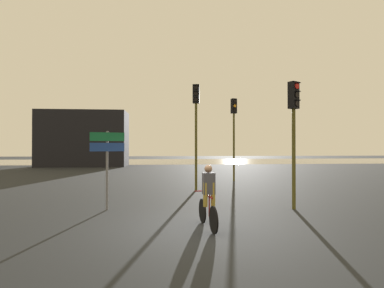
{
  "coord_description": "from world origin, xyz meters",
  "views": [
    {
      "loc": [
        -0.58,
        -7.67,
        2.07
      ],
      "look_at": [
        0.5,
        5.0,
        2.2
      ],
      "focal_mm": 28.0,
      "sensor_mm": 36.0,
      "label": 1
    }
  ],
  "objects_px": {
    "distant_building": "(84,139)",
    "traffic_light_near_right": "(294,120)",
    "traffic_light_center": "(196,117)",
    "direction_sign_post": "(107,155)",
    "traffic_light_far_right": "(234,124)",
    "cyclist": "(208,196)"
  },
  "relations": [
    {
      "from": "distant_building",
      "to": "traffic_light_near_right",
      "type": "xyz_separation_m",
      "value": [
        13.14,
        -23.52,
        0.01
      ]
    },
    {
      "from": "distant_building",
      "to": "direction_sign_post",
      "type": "distance_m",
      "value": 24.2
    },
    {
      "from": "direction_sign_post",
      "to": "traffic_light_center",
      "type": "bearing_deg",
      "value": -144.31
    },
    {
      "from": "direction_sign_post",
      "to": "traffic_light_far_right",
      "type": "bearing_deg",
      "value": -143.54
    },
    {
      "from": "distant_building",
      "to": "direction_sign_post",
      "type": "bearing_deg",
      "value": -73.26
    },
    {
      "from": "traffic_light_center",
      "to": "cyclist",
      "type": "distance_m",
      "value": 7.29
    },
    {
      "from": "traffic_light_near_right",
      "to": "traffic_light_far_right",
      "type": "bearing_deg",
      "value": -119.8
    },
    {
      "from": "distant_building",
      "to": "traffic_light_near_right",
      "type": "relative_size",
      "value": 2.14
    },
    {
      "from": "distant_building",
      "to": "direction_sign_post",
      "type": "relative_size",
      "value": 3.5
    },
    {
      "from": "cyclist",
      "to": "distant_building",
      "type": "bearing_deg",
      "value": 103.38
    },
    {
      "from": "distant_building",
      "to": "cyclist",
      "type": "xyz_separation_m",
      "value": [
        9.96,
        -25.63,
        -2.14
      ]
    },
    {
      "from": "traffic_light_near_right",
      "to": "traffic_light_center",
      "type": "bearing_deg",
      "value": -89.58
    },
    {
      "from": "traffic_light_far_right",
      "to": "direction_sign_post",
      "type": "relative_size",
      "value": 1.93
    },
    {
      "from": "traffic_light_far_right",
      "to": "cyclist",
      "type": "xyz_separation_m",
      "value": [
        -3.04,
        -10.42,
        -2.64
      ]
    },
    {
      "from": "distant_building",
      "to": "cyclist",
      "type": "height_order",
      "value": "distant_building"
    },
    {
      "from": "distant_building",
      "to": "direction_sign_post",
      "type": "xyz_separation_m",
      "value": [
        6.96,
        -23.15,
        -1.16
      ]
    },
    {
      "from": "distant_building",
      "to": "cyclist",
      "type": "bearing_deg",
      "value": -68.76
    },
    {
      "from": "traffic_light_center",
      "to": "direction_sign_post",
      "type": "height_order",
      "value": "traffic_light_center"
    },
    {
      "from": "traffic_light_near_right",
      "to": "traffic_light_center",
      "type": "xyz_separation_m",
      "value": [
        -2.82,
        4.66,
        0.53
      ]
    },
    {
      "from": "direction_sign_post",
      "to": "cyclist",
      "type": "bearing_deg",
      "value": 124.11
    },
    {
      "from": "distant_building",
      "to": "traffic_light_near_right",
      "type": "height_order",
      "value": "distant_building"
    },
    {
      "from": "direction_sign_post",
      "to": "cyclist",
      "type": "relative_size",
      "value": 1.53
    }
  ]
}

